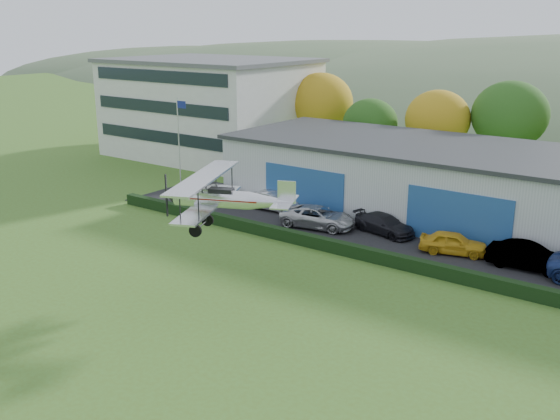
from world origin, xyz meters
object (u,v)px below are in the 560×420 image
Objects in this scene: car_3 at (384,224)px; car_5 at (528,257)px; biplane at (223,197)px; office_block at (211,107)px; hangar at (489,187)px; flagpole at (179,135)px; car_0 at (223,193)px; car_2 at (318,217)px; car_4 at (453,243)px; car_1 at (273,201)px.

car_3 is 0.98× the size of car_5.
biplane reaches higher than car_3.
car_3 is (28.16, -13.69, -4.50)m from office_block.
flagpole reaches higher than hangar.
car_0 is 1.00× the size of car_3.
car_3 is (4.45, 1.51, -0.08)m from car_2.
car_0 is (6.03, -1.37, -3.95)m from flagpole.
car_5 reaches higher than car_3.
biplane reaches higher than car_2.
hangar is at bearing -22.19° from car_3.
biplane is (-12.53, -12.62, 4.41)m from car_5.
office_block reaches higher than flagpole.
car_0 reaches higher than car_3.
car_4 is 15.53m from biplane.
flagpole is 1.71× the size of car_5.
car_5 is at bearing -95.58° from car_1.
office_block is at bearing 109.95° from biplane.
car_5 is (9.81, -0.93, 0.11)m from car_3.
car_0 is 1.04× the size of car_1.
hangar is at bearing 30.55° from car_5.
office_block is at bearing 46.66° from car_2.
office_block is 2.60× the size of biplane.
car_2 is 1.17× the size of car_3.
car_2 is (9.56, -0.82, -0.03)m from car_0.
car_1 is 1.07× the size of car_4.
car_4 is (14.85, -1.06, -0.02)m from car_1.
car_3 is 14.54m from biplane.
biplane is (25.44, -27.24, 0.02)m from office_block.
hangar is 8.47m from car_3.
office_block reaches higher than car_2.
flagpole is 1.75× the size of car_0.
biplane is at bearing -177.53° from car_3.
car_0 is 4.50m from car_1.
car_0 reaches higher than car_2.
hangar is 9.20× the size of car_1.
biplane is at bearing 132.62° from car_5.
office_block is 4.99× the size of car_4.
car_4 is at bearing -87.05° from car_3.
car_5 is 0.59× the size of biplane.
car_2 is at bearing 89.71° from car_5.
flagpole is 30.15m from car_5.
flagpole is at bearing 84.30° from car_5.
biplane is (-7.56, -20.22, 2.58)m from hangar.
biplane is at bearing -160.54° from car_0.
car_1 is at bearing -102.43° from car_0.
flagpole reaches higher than biplane.
office_block is 3.84× the size of car_2.
car_0 is at bearing 96.71° from car_1.
car_5 is (29.85, -1.62, -3.96)m from flagpole.
hangar is at bearing -59.35° from car_2.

